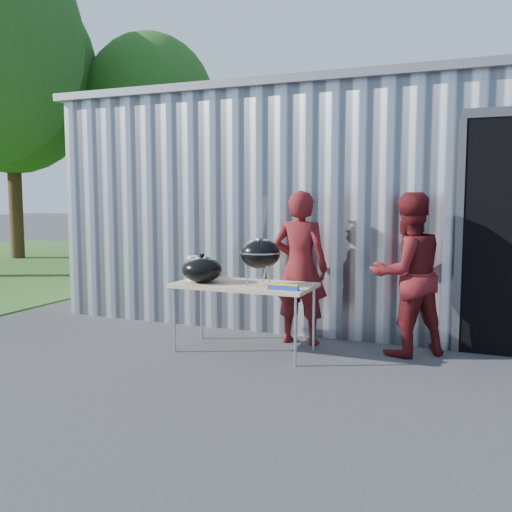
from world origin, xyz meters
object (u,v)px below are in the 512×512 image
at_px(folding_table, 244,287).
at_px(person_cook, 300,268).
at_px(person_bystander, 407,274).
at_px(kettle_grill, 260,246).

distance_m(folding_table, person_cook, 0.74).
relative_size(folding_table, person_bystander, 0.87).
relative_size(person_cook, person_bystander, 1.01).
xyz_separation_m(kettle_grill, person_bystander, (1.45, 0.59, -0.30)).
bearing_deg(kettle_grill, folding_table, 171.01).
relative_size(folding_table, kettle_grill, 1.60).
height_order(kettle_grill, person_bystander, person_bystander).
relative_size(kettle_grill, person_bystander, 0.54).
bearing_deg(person_cook, person_bystander, 178.45).
height_order(folding_table, person_bystander, person_bystander).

